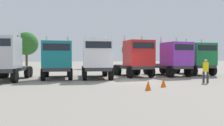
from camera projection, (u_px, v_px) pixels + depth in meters
name	position (u px, v px, depth m)	size (l,w,h in m)	color
ground	(132.00, 81.00, 18.05)	(200.00, 200.00, 0.00)	gray
semi_truck_silver	(4.00, 58.00, 17.62)	(3.53, 6.63, 4.13)	#333338
semi_truck_teal	(57.00, 59.00, 19.53)	(3.05, 6.20, 3.88)	#333338
semi_truck_white	(97.00, 59.00, 19.72)	(3.49, 6.57, 4.07)	#333338
semi_truck_red	(136.00, 58.00, 21.83)	(2.67, 5.81, 4.15)	#333338
semi_truck_purple	(173.00, 59.00, 22.55)	(2.77, 5.94, 4.02)	#333338
semi_truck_green	(197.00, 59.00, 24.21)	(3.21, 6.21, 4.03)	#333338
visitor_in_hivis	(206.00, 69.00, 16.60)	(0.56, 0.56, 1.78)	#343434
traffic_cone_near	(148.00, 85.00, 12.78)	(0.36, 0.36, 0.60)	#F2590C
traffic_cone_mid	(163.00, 83.00, 14.22)	(0.36, 0.36, 0.58)	#F2590C
oak_far_left	(26.00, 44.00, 36.50)	(3.81, 3.81, 6.16)	#4C3823
oak_far_centre	(94.00, 47.00, 38.90)	(3.06, 3.06, 5.42)	#4C3823
oak_far_right	(129.00, 50.00, 40.81)	(2.85, 2.85, 4.77)	#4C3823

